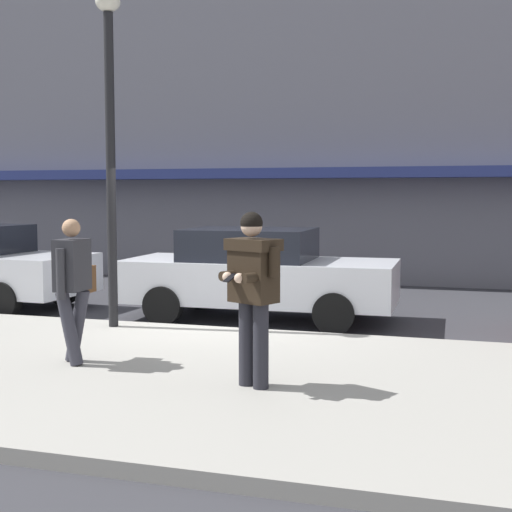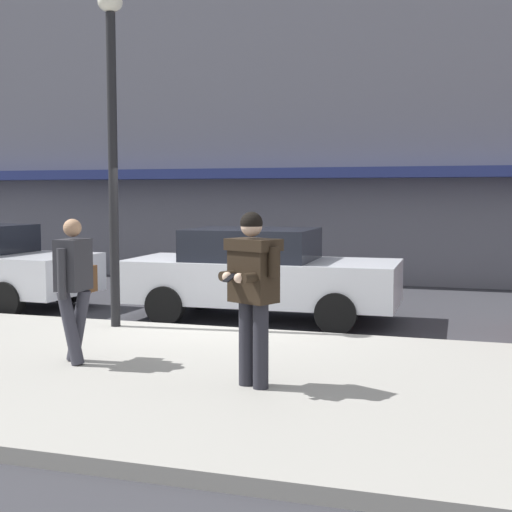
# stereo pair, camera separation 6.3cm
# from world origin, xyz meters

# --- Properties ---
(ground_plane) EXTENTS (80.00, 80.00, 0.00)m
(ground_plane) POSITION_xyz_m (0.00, 0.00, 0.00)
(ground_plane) COLOR #333338
(sidewalk) EXTENTS (32.00, 5.30, 0.14)m
(sidewalk) POSITION_xyz_m (1.00, -2.85, 0.07)
(sidewalk) COLOR #99968E
(sidewalk) RESTS_ON ground
(curb_paint_line) EXTENTS (28.00, 0.12, 0.01)m
(curb_paint_line) POSITION_xyz_m (1.00, 0.05, 0.00)
(curb_paint_line) COLOR silver
(curb_paint_line) RESTS_ON ground
(storefront_facade) EXTENTS (28.00, 4.70, 10.35)m
(storefront_facade) POSITION_xyz_m (1.00, 8.49, 5.17)
(storefront_facade) COLOR slate
(storefront_facade) RESTS_ON ground
(parked_sedan_mid) EXTENTS (4.54, 2.01, 1.54)m
(parked_sedan_mid) POSITION_xyz_m (0.39, 1.24, 0.79)
(parked_sedan_mid) COLOR silver
(parked_sedan_mid) RESTS_ON ground
(man_texting_on_phone) EXTENTS (0.62, 0.65, 1.81)m
(man_texting_on_phone) POSITION_xyz_m (1.68, -3.25, 1.25)
(man_texting_on_phone) COLOR #23232B
(man_texting_on_phone) RESTS_ON sidewalk
(pedestrian_with_bag) EXTENTS (0.33, 0.72, 1.70)m
(pedestrian_with_bag) POSITION_xyz_m (-0.63, -2.85, 1.11)
(pedestrian_with_bag) COLOR #33333D
(pedestrian_with_bag) RESTS_ON sidewalk
(street_lamp_post) EXTENTS (0.36, 0.36, 4.88)m
(street_lamp_post) POSITION_xyz_m (-1.30, -0.65, 3.14)
(street_lamp_post) COLOR black
(street_lamp_post) RESTS_ON sidewalk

